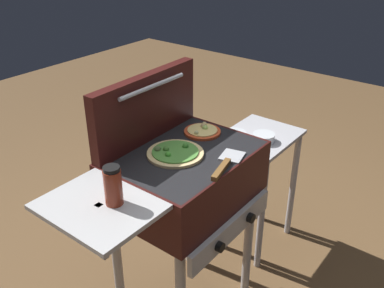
{
  "coord_description": "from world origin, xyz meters",
  "views": [
    {
      "loc": [
        -1.25,
        -1.01,
        1.78
      ],
      "look_at": [
        0.05,
        0.0,
        0.92
      ],
      "focal_mm": 40.23,
      "sensor_mm": 36.0,
      "label": 1
    }
  ],
  "objects_px": {
    "grill": "(184,183)",
    "spatula": "(226,164)",
    "pizza_cheese": "(202,131)",
    "pizza_veggie": "(175,153)",
    "topping_bowl_near": "(264,138)",
    "topping_bowl_far": "(236,136)",
    "prep_table": "(257,167)",
    "sauce_jar": "(113,186)"
  },
  "relations": [
    {
      "from": "pizza_cheese",
      "to": "topping_bowl_far",
      "type": "relative_size",
      "value": 1.5
    },
    {
      "from": "grill",
      "to": "spatula",
      "type": "bearing_deg",
      "value": -80.44
    },
    {
      "from": "pizza_cheese",
      "to": "spatula",
      "type": "xyz_separation_m",
      "value": [
        -0.18,
        -0.25,
        -0.0
      ]
    },
    {
      "from": "spatula",
      "to": "prep_table",
      "type": "xyz_separation_m",
      "value": [
        0.64,
        0.2,
        -0.39
      ]
    },
    {
      "from": "pizza_veggie",
      "to": "topping_bowl_near",
      "type": "bearing_deg",
      "value": -6.7
    },
    {
      "from": "spatula",
      "to": "topping_bowl_far",
      "type": "height_order",
      "value": "spatula"
    },
    {
      "from": "pizza_cheese",
      "to": "topping_bowl_near",
      "type": "height_order",
      "value": "pizza_cheese"
    },
    {
      "from": "pizza_veggie",
      "to": "topping_bowl_near",
      "type": "relative_size",
      "value": 2.04
    },
    {
      "from": "grill",
      "to": "pizza_cheese",
      "type": "height_order",
      "value": "pizza_cheese"
    },
    {
      "from": "grill",
      "to": "topping_bowl_near",
      "type": "height_order",
      "value": "grill"
    },
    {
      "from": "grill",
      "to": "pizza_veggie",
      "type": "relative_size",
      "value": 3.99
    },
    {
      "from": "grill",
      "to": "spatula",
      "type": "height_order",
      "value": "spatula"
    },
    {
      "from": "spatula",
      "to": "topping_bowl_near",
      "type": "xyz_separation_m",
      "value": [
        0.58,
        0.14,
        -0.16
      ]
    },
    {
      "from": "prep_table",
      "to": "sauce_jar",
      "type": "bearing_deg",
      "value": -178.05
    },
    {
      "from": "topping_bowl_near",
      "to": "grill",
      "type": "bearing_deg",
      "value": 175.33
    },
    {
      "from": "spatula",
      "to": "pizza_veggie",
      "type": "bearing_deg",
      "value": 105.2
    },
    {
      "from": "prep_table",
      "to": "pizza_cheese",
      "type": "bearing_deg",
      "value": 173.2
    },
    {
      "from": "prep_table",
      "to": "grill",
      "type": "bearing_deg",
      "value": -179.63
    },
    {
      "from": "pizza_veggie",
      "to": "topping_bowl_near",
      "type": "xyz_separation_m",
      "value": [
        0.64,
        -0.08,
        -0.16
      ]
    },
    {
      "from": "grill",
      "to": "pizza_cheese",
      "type": "relative_size",
      "value": 5.64
    },
    {
      "from": "spatula",
      "to": "topping_bowl_far",
      "type": "bearing_deg",
      "value": 28.11
    },
    {
      "from": "sauce_jar",
      "to": "topping_bowl_near",
      "type": "xyz_separation_m",
      "value": [
        1.04,
        -0.02,
        -0.23
      ]
    },
    {
      "from": "pizza_cheese",
      "to": "topping_bowl_far",
      "type": "distance_m",
      "value": 0.37
    },
    {
      "from": "sauce_jar",
      "to": "prep_table",
      "type": "height_order",
      "value": "sauce_jar"
    },
    {
      "from": "pizza_veggie",
      "to": "prep_table",
      "type": "height_order",
      "value": "pizza_veggie"
    },
    {
      "from": "pizza_cheese",
      "to": "spatula",
      "type": "distance_m",
      "value": 0.31
    },
    {
      "from": "pizza_veggie",
      "to": "pizza_cheese",
      "type": "height_order",
      "value": "same"
    },
    {
      "from": "prep_table",
      "to": "topping_bowl_near",
      "type": "relative_size",
      "value": 6.14
    },
    {
      "from": "pizza_veggie",
      "to": "topping_bowl_near",
      "type": "distance_m",
      "value": 0.67
    },
    {
      "from": "pizza_cheese",
      "to": "spatula",
      "type": "relative_size",
      "value": 0.64
    },
    {
      "from": "topping_bowl_far",
      "to": "topping_bowl_near",
      "type": "bearing_deg",
      "value": -60.39
    },
    {
      "from": "pizza_veggie",
      "to": "spatula",
      "type": "bearing_deg",
      "value": -74.8
    },
    {
      "from": "sauce_jar",
      "to": "topping_bowl_near",
      "type": "relative_size",
      "value": 1.25
    },
    {
      "from": "pizza_cheese",
      "to": "pizza_veggie",
      "type": "bearing_deg",
      "value": -171.91
    },
    {
      "from": "sauce_jar",
      "to": "topping_bowl_near",
      "type": "height_order",
      "value": "sauce_jar"
    },
    {
      "from": "sauce_jar",
      "to": "topping_bowl_far",
      "type": "relative_size",
      "value": 1.3
    },
    {
      "from": "pizza_veggie",
      "to": "pizza_cheese",
      "type": "distance_m",
      "value": 0.24
    },
    {
      "from": "grill",
      "to": "sauce_jar",
      "type": "bearing_deg",
      "value": -175.56
    },
    {
      "from": "sauce_jar",
      "to": "topping_bowl_far",
      "type": "bearing_deg",
      "value": 6.59
    },
    {
      "from": "pizza_cheese",
      "to": "prep_table",
      "type": "bearing_deg",
      "value": -6.8
    },
    {
      "from": "topping_bowl_far",
      "to": "spatula",
      "type": "bearing_deg",
      "value": -151.89
    },
    {
      "from": "spatula",
      "to": "topping_bowl_far",
      "type": "distance_m",
      "value": 0.6
    }
  ]
}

